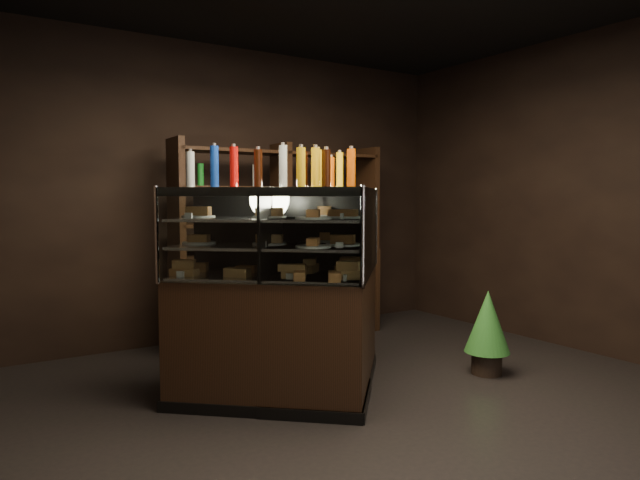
# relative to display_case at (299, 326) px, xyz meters

# --- Properties ---
(ground) EXTENTS (5.00, 5.00, 0.00)m
(ground) POSITION_rel_display_case_xyz_m (0.39, -0.56, -0.51)
(ground) COLOR black
(ground) RESTS_ON ground
(room_shell) EXTENTS (5.02, 5.02, 3.01)m
(room_shell) POSITION_rel_display_case_xyz_m (0.39, -0.56, 1.43)
(room_shell) COLOR black
(room_shell) RESTS_ON ground
(display_case) EXTENTS (1.98, 1.52, 1.54)m
(display_case) POSITION_rel_display_case_xyz_m (0.00, 0.00, 0.00)
(display_case) COLOR black
(display_case) RESTS_ON ground
(food_display) EXTENTS (1.54, 1.06, 0.47)m
(food_display) POSITION_rel_display_case_xyz_m (0.00, -0.00, 0.65)
(food_display) COLOR #C77F47
(food_display) RESTS_ON display_case
(bottles_top) EXTENTS (1.36, 0.92, 0.30)m
(bottles_top) POSITION_rel_display_case_xyz_m (-0.00, 0.00, 1.16)
(bottles_top) COLOR #D8590A
(bottles_top) RESTS_ON display_case
(potted_conifer) EXTENTS (0.37, 0.37, 0.79)m
(potted_conifer) POSITION_rel_display_case_xyz_m (1.55, -0.43, -0.06)
(potted_conifer) COLOR black
(potted_conifer) RESTS_ON ground
(back_shelving) EXTENTS (2.22, 0.45, 2.00)m
(back_shelving) POSITION_rel_display_case_xyz_m (0.67, 1.49, 0.10)
(back_shelving) COLOR black
(back_shelving) RESTS_ON ground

